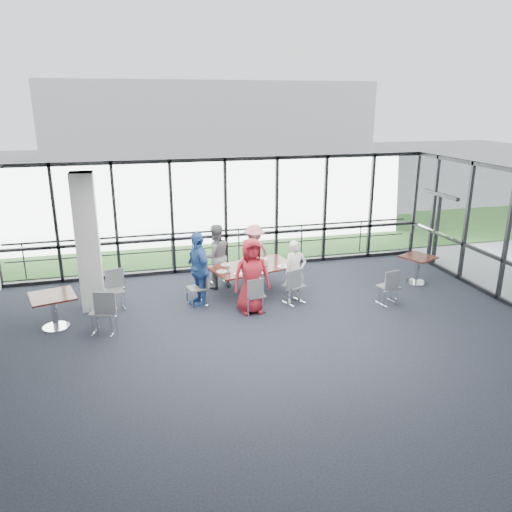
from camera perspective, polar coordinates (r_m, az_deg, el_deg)
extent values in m
cube|color=black|center=(10.10, 2.43, -10.43)|extent=(12.00, 10.00, 0.02)
cube|color=silver|center=(9.05, 2.70, 7.84)|extent=(12.00, 10.00, 0.04)
cube|color=silver|center=(5.40, 19.40, -18.79)|extent=(12.00, 0.10, 3.20)
cube|color=white|center=(14.12, -3.49, 4.71)|extent=(12.00, 0.10, 3.20)
cube|color=black|center=(15.47, 19.92, 2.71)|extent=(0.12, 1.60, 2.10)
cube|color=silver|center=(11.96, -18.66, 1.45)|extent=(0.50, 0.50, 3.20)
cube|color=gray|center=(19.29, -6.36, 3.16)|extent=(80.00, 70.00, 0.02)
cube|color=#24511F|center=(17.38, -5.36, 1.69)|extent=(80.00, 5.00, 0.01)
cube|color=#BABBC1|center=(41.10, -5.62, 14.99)|extent=(24.00, 10.00, 6.00)
cylinder|color=#2D2D33|center=(14.97, -3.87, 1.09)|extent=(12.00, 0.06, 0.06)
cube|color=#3A150C|center=(12.42, -0.35, -1.23)|extent=(2.31, 1.65, 0.04)
cylinder|color=silver|center=(12.55, -0.35, -2.85)|extent=(0.12, 0.12, 0.71)
cylinder|color=silver|center=(12.67, -0.35, -4.29)|extent=(0.56, 0.56, 0.03)
cube|color=#3A150C|center=(11.44, -22.26, -4.27)|extent=(1.08, 1.08, 0.04)
cylinder|color=silver|center=(11.57, -22.05, -6.00)|extent=(0.12, 0.12, 0.71)
cube|color=#3A150C|center=(13.86, 18.05, -0.11)|extent=(1.01, 1.01, 0.04)
cylinder|color=silver|center=(13.97, 17.91, -1.57)|extent=(0.12, 0.12, 0.71)
imported|color=#A91C28|center=(11.33, -0.54, -2.29)|extent=(0.88, 0.60, 1.76)
imported|color=white|center=(12.00, 4.51, -1.80)|extent=(0.58, 0.44, 1.52)
imported|color=slate|center=(12.89, -4.65, -0.05)|extent=(0.90, 0.64, 1.69)
imported|color=pink|center=(13.44, -0.23, 0.40)|extent=(1.11, 0.89, 1.53)
imported|color=#315DA7|center=(11.82, -6.63, -1.48)|extent=(0.82, 1.16, 1.79)
cylinder|color=white|center=(11.83, -2.01, -2.06)|extent=(0.25, 0.25, 0.01)
cylinder|color=white|center=(12.37, 3.08, -1.20)|extent=(0.28, 0.28, 0.01)
cylinder|color=white|center=(12.51, -3.52, -0.99)|extent=(0.24, 0.24, 0.01)
cylinder|color=white|center=(12.92, 0.79, -0.35)|extent=(0.24, 0.24, 0.01)
cylinder|color=white|center=(12.02, -3.93, -1.78)|extent=(0.26, 0.26, 0.01)
cylinder|color=white|center=(12.03, -0.78, -1.41)|extent=(0.07, 0.07, 0.14)
cylinder|color=white|center=(12.37, 1.21, -0.84)|extent=(0.08, 0.08, 0.15)
cylinder|color=white|center=(12.59, -0.74, -0.52)|extent=(0.07, 0.07, 0.14)
cylinder|color=white|center=(11.88, -3.11, -1.67)|extent=(0.07, 0.07, 0.15)
cube|color=silver|center=(11.94, 0.41, -1.90)|extent=(0.38, 0.31, 0.00)
cube|color=silver|center=(12.65, 3.80, -0.82)|extent=(0.36, 0.28, 0.00)
cube|color=silver|center=(12.83, -0.44, -0.51)|extent=(0.36, 0.31, 0.00)
cube|color=black|center=(12.46, -0.27, -0.97)|extent=(0.10, 0.07, 0.04)
cylinder|color=#B3000A|center=(12.47, -0.62, -0.62)|extent=(0.06, 0.06, 0.18)
cylinder|color=#1C7D3B|center=(12.44, 0.11, -0.61)|extent=(0.05, 0.05, 0.20)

